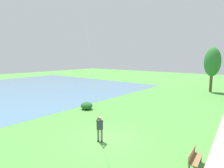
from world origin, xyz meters
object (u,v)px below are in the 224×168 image
lakeside_shrub (87,106)px  park_bench_far_walkway (194,158)px  person_kite_flyer (100,127)px  tree_treeline_right (212,62)px

lakeside_shrub → park_bench_far_walkway: bearing=-18.7°
person_kite_flyer → park_bench_far_walkway: person_kite_flyer is taller
person_kite_flyer → park_bench_far_walkway: size_ratio=1.20×
park_bench_far_walkway → lakeside_shrub: bearing=161.3°
park_bench_far_walkway → tree_treeline_right: (-4.11, 24.07, 4.34)m
lakeside_shrub → person_kite_flyer: bearing=-37.5°
tree_treeline_right → person_kite_flyer: bearing=-94.0°
person_kite_flyer → lakeside_shrub: (-6.56, 5.04, -0.65)m
person_kite_flyer → tree_treeline_right: size_ratio=0.25×
park_bench_far_walkway → lakeside_shrub: (-12.39, 4.19, -0.11)m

